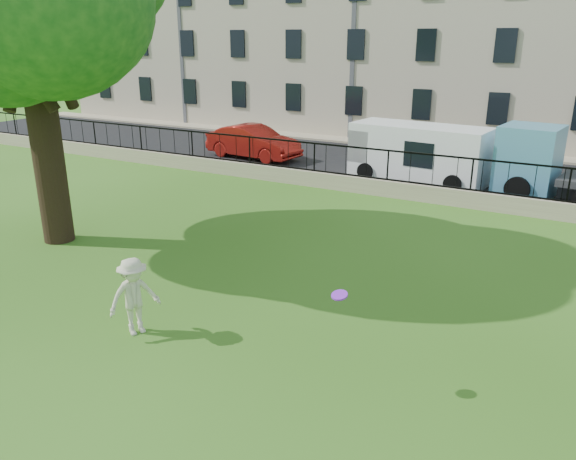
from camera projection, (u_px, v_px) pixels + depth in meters
The scene contains 10 objects.
ground at pixel (176, 340), 10.94m from camera, with size 120.00×120.00×0.00m, color #326217.
retaining_wall at pixel (386, 188), 20.75m from camera, with size 50.00×0.40×0.60m, color tan.
iron_railing at pixel (388, 165), 20.47m from camera, with size 50.00×0.05×1.13m.
street at pixel (422, 171), 24.73m from camera, with size 60.00×9.00×0.01m, color black.
sidewalk at pixel (451, 150), 29.01m from camera, with size 60.00×1.40×0.12m, color tan.
building_row at pixel (488, 12), 31.45m from camera, with size 56.40×10.40×13.80m.
man at pixel (134, 297), 10.95m from camera, with size 1.03×0.59×1.59m, color beige.
frisbee at pixel (339, 295), 8.99m from camera, with size 0.27×0.27×0.03m, color #9329EA.
red_sedan at pixel (253, 142), 27.08m from camera, with size 1.67×4.78×1.57m, color #AF1C15.
white_van at pixel (419, 153), 22.68m from camera, with size 5.40×2.11×2.27m, color white.
Camera 1 is at (6.61, -7.36, 5.59)m, focal length 35.00 mm.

